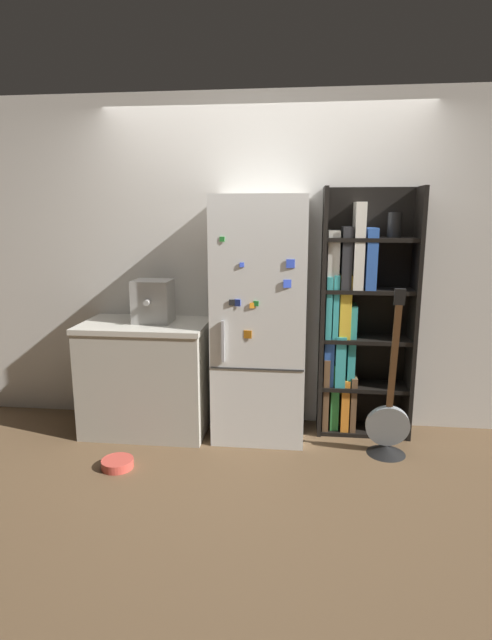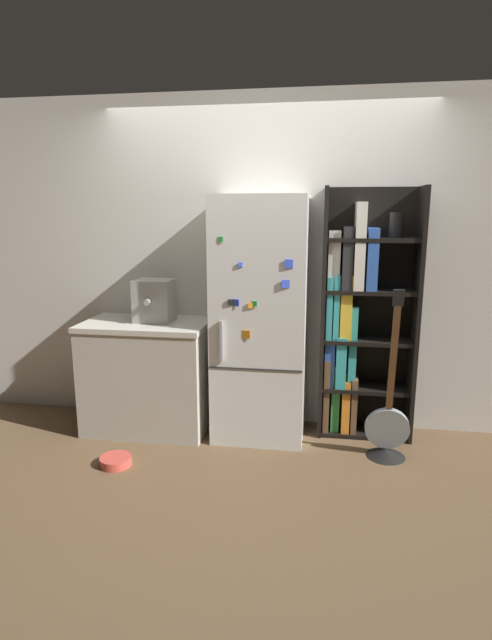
% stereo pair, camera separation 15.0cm
% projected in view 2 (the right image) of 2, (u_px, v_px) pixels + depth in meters
% --- Properties ---
extents(ground_plane, '(16.00, 16.00, 0.00)m').
position_uv_depth(ground_plane, '(257.00, 442.00, 3.78)').
color(ground_plane, brown).
extents(wall_back, '(8.00, 0.05, 2.60)m').
position_uv_depth(wall_back, '(265.00, 265.00, 3.96)').
color(wall_back, silver).
rests_on(wall_back, ground_plane).
extents(refrigerator, '(0.68, 0.58, 1.83)m').
position_uv_depth(refrigerator, '(260.00, 320.00, 3.75)').
color(refrigerator, white).
rests_on(refrigerator, ground_plane).
extents(bookshelf, '(0.71, 0.30, 1.89)m').
position_uv_depth(bookshelf, '(357.00, 320.00, 3.79)').
color(bookshelf, black).
rests_on(bookshelf, ground_plane).
extents(kitchen_counter, '(0.97, 0.61, 0.88)m').
position_uv_depth(kitchen_counter, '(148.00, 375.00, 3.97)').
color(kitchen_counter, '#BCB7A8').
rests_on(kitchen_counter, ground_plane).
extents(espresso_machine, '(0.29, 0.30, 0.33)m').
position_uv_depth(espresso_machine, '(154.00, 301.00, 3.86)').
color(espresso_machine, '#A5A39E').
rests_on(espresso_machine, kitchen_counter).
extents(guitar, '(0.31, 0.29, 1.23)m').
position_uv_depth(guitar, '(387.00, 434.00, 3.52)').
color(guitar, black).
rests_on(guitar, ground_plane).
extents(pet_bowl, '(0.22, 0.22, 0.06)m').
position_uv_depth(pet_bowl, '(116.00, 460.00, 3.43)').
color(pet_bowl, '#D84C3F').
rests_on(pet_bowl, ground_plane).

